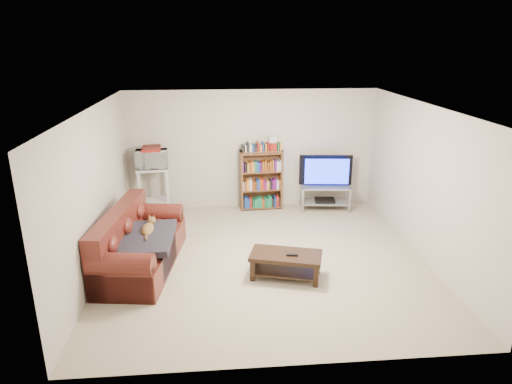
{
  "coord_description": "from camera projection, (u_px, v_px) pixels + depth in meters",
  "views": [
    {
      "loc": [
        -0.71,
        -6.49,
        3.32
      ],
      "look_at": [
        -0.1,
        0.4,
        1.0
      ],
      "focal_mm": 32.0,
      "sensor_mm": 36.0,
      "label": 1
    }
  ],
  "objects": [
    {
      "name": "coffee_table",
      "position": [
        286.0,
        261.0,
        6.64
      ],
      "size": [
        1.13,
        0.78,
        0.37
      ],
      "rotation": [
        0.0,
        0.0,
        -0.28
      ],
      "color": "black",
      "rests_on": "floor"
    },
    {
      "name": "remote",
      "position": [
        292.0,
        255.0,
        6.54
      ],
      "size": [
        0.17,
        0.07,
        0.02
      ],
      "primitive_type": "cube",
      "rotation": [
        0.0,
        0.0,
        -0.13
      ],
      "color": "black",
      "rests_on": "coffee_table"
    },
    {
      "name": "microwave_stand",
      "position": [
        154.0,
        185.0,
        8.89
      ],
      "size": [
        0.65,
        0.5,
        0.98
      ],
      "rotation": [
        0.0,
        0.0,
        0.1
      ],
      "color": "silver",
      "rests_on": "floor"
    },
    {
      "name": "shelf_clutter",
      "position": [
        266.0,
        145.0,
        9.04
      ],
      "size": [
        0.63,
        0.23,
        0.28
      ],
      "rotation": [
        0.0,
        0.0,
        0.07
      ],
      "color": "silver",
      "rests_on": "bookshelf"
    },
    {
      "name": "ceiling",
      "position": [
        265.0,
        108.0,
        6.49
      ],
      "size": [
        5.0,
        5.0,
        0.0
      ],
      "primitive_type": "plane",
      "rotation": [
        3.14,
        0.0,
        0.0
      ],
      "color": "white",
      "rests_on": "ground"
    },
    {
      "name": "dvd_player",
      "position": [
        325.0,
        200.0,
        9.35
      ],
      "size": [
        0.42,
        0.32,
        0.06
      ],
      "primitive_type": "cube",
      "rotation": [
        0.0,
        0.0,
        -0.1
      ],
      "color": "black",
      "rests_on": "tv_stand"
    },
    {
      "name": "microwave",
      "position": [
        152.0,
        159.0,
        8.72
      ],
      "size": [
        0.64,
        0.47,
        0.33
      ],
      "primitive_type": "imported",
      "rotation": [
        0.0,
        0.0,
        0.1
      ],
      "color": "silver",
      "rests_on": "microwave_stand"
    },
    {
      "name": "wall_back",
      "position": [
        252.0,
        150.0,
        9.23
      ],
      "size": [
        5.0,
        0.0,
        5.0
      ],
      "primitive_type": "plane",
      "rotation": [
        1.57,
        0.0,
        0.0
      ],
      "color": "beige",
      "rests_on": "ground"
    },
    {
      "name": "wall_right",
      "position": [
        425.0,
        183.0,
        7.08
      ],
      "size": [
        0.0,
        5.0,
        5.0
      ],
      "primitive_type": "plane",
      "rotation": [
        1.57,
        0.0,
        -1.57
      ],
      "color": "beige",
      "rests_on": "ground"
    },
    {
      "name": "cat",
      "position": [
        148.0,
        230.0,
        6.88
      ],
      "size": [
        0.31,
        0.61,
        0.17
      ],
      "primitive_type": null,
      "rotation": [
        0.0,
        0.0,
        -0.13
      ],
      "color": "brown",
      "rests_on": "sofa"
    },
    {
      "name": "wall_left",
      "position": [
        95.0,
        192.0,
        6.66
      ],
      "size": [
        0.0,
        5.0,
        5.0
      ],
      "primitive_type": "plane",
      "rotation": [
        1.57,
        0.0,
        1.57
      ],
      "color": "beige",
      "rests_on": "ground"
    },
    {
      "name": "wall_front",
      "position": [
        292.0,
        265.0,
        4.51
      ],
      "size": [
        5.0,
        0.0,
        5.0
      ],
      "primitive_type": "plane",
      "rotation": [
        -1.57,
        0.0,
        0.0
      ],
      "color": "beige",
      "rests_on": "ground"
    },
    {
      "name": "game_boxes",
      "position": [
        151.0,
        149.0,
        8.66
      ],
      "size": [
        0.38,
        0.34,
        0.05
      ],
      "primitive_type": "cube",
      "rotation": [
        0.0,
        0.0,
        0.1
      ],
      "color": "maroon",
      "rests_on": "microwave"
    },
    {
      "name": "blanket",
      "position": [
        145.0,
        238.0,
        6.72
      ],
      "size": [
        0.88,
        1.11,
        0.19
      ],
      "primitive_type": "cube",
      "rotation": [
        0.05,
        -0.04,
        -0.05
      ],
      "color": "#27242D",
      "rests_on": "sofa"
    },
    {
      "name": "floor",
      "position": [
        264.0,
        259.0,
        7.25
      ],
      "size": [
        5.0,
        5.0,
        0.0
      ],
      "primitive_type": "plane",
      "color": "#C5B493",
      "rests_on": "ground"
    },
    {
      "name": "tv_stand",
      "position": [
        325.0,
        193.0,
        9.3
      ],
      "size": [
        1.04,
        0.55,
        0.5
      ],
      "rotation": [
        0.0,
        0.0,
        -0.1
      ],
      "color": "#999EA3",
      "rests_on": "floor"
    },
    {
      "name": "bookshelf",
      "position": [
        261.0,
        179.0,
        9.23
      ],
      "size": [
        0.87,
        0.32,
        1.23
      ],
      "rotation": [
        0.0,
        0.0,
        0.07
      ],
      "color": "brown",
      "rests_on": "floor"
    },
    {
      "name": "television",
      "position": [
        326.0,
        171.0,
        9.15
      ],
      "size": [
        1.08,
        0.25,
        0.62
      ],
      "primitive_type": "imported",
      "rotation": [
        0.0,
        0.0,
        3.04
      ],
      "color": "black",
      "rests_on": "tv_stand"
    },
    {
      "name": "sofa",
      "position": [
        136.0,
        247.0,
        6.93
      ],
      "size": [
        1.19,
        2.23,
        0.91
      ],
      "rotation": [
        0.0,
        0.0,
        -0.13
      ],
      "color": "#581E16",
      "rests_on": "floor"
    }
  ]
}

